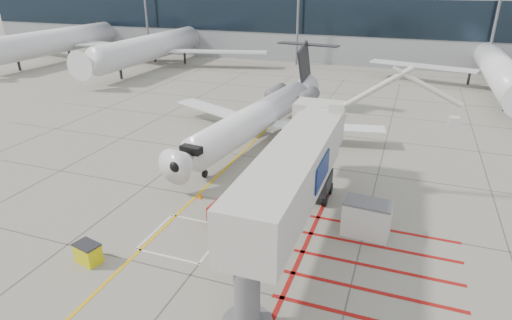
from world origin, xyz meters
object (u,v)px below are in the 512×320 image
(regional_jet, at_px, (246,108))
(pushback_tug, at_px, (230,213))
(jet_bridge, at_px, (291,184))
(spill_bin, at_px, (88,253))

(regional_jet, xyz_separation_m, pushback_tug, (3.64, -12.21, -3.08))
(jet_bridge, relative_size, spill_bin, 14.70)
(regional_jet, bearing_deg, pushback_tug, -66.43)
(jet_bridge, distance_m, pushback_tug, 5.35)
(regional_jet, bearing_deg, spill_bin, -89.07)
(pushback_tug, bearing_deg, regional_jet, 111.78)
(jet_bridge, height_order, spill_bin, jet_bridge)
(pushback_tug, bearing_deg, jet_bridge, -8.92)
(jet_bridge, distance_m, spill_bin, 11.60)
(spill_bin, bearing_deg, jet_bridge, 41.65)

